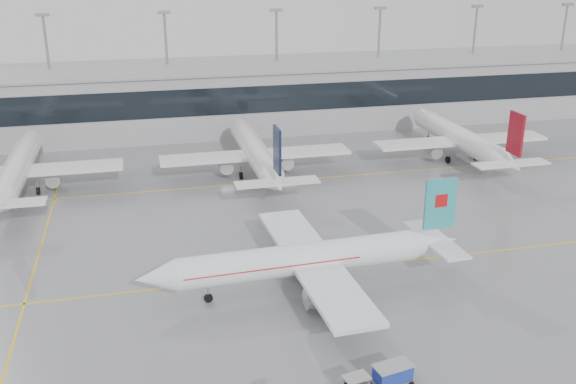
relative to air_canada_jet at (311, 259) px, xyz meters
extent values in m
plane|color=gray|center=(1.24, 3.43, -3.36)|extent=(320.00, 320.00, 0.00)
cube|color=#EBAE11|center=(1.24, 3.43, -3.36)|extent=(120.00, 0.25, 0.01)
cube|color=#EBAE11|center=(1.24, 33.43, -3.36)|extent=(120.00, 0.25, 0.01)
cube|color=#EBAE11|center=(-28.76, 18.43, -3.36)|extent=(0.25, 60.00, 0.01)
cube|color=#939397|center=(1.24, 65.43, 2.64)|extent=(180.00, 15.00, 12.00)
cube|color=black|center=(1.24, 57.88, 4.14)|extent=(180.00, 0.20, 5.00)
cube|color=gray|center=(1.24, 65.43, 8.84)|extent=(182.00, 16.00, 0.40)
cylinder|color=gray|center=(-31.76, 71.43, 7.64)|extent=(0.50, 0.50, 22.00)
cube|color=gray|center=(-31.76, 71.43, 18.94)|extent=(2.40, 1.00, 0.60)
cylinder|color=gray|center=(-9.76, 71.43, 7.64)|extent=(0.50, 0.50, 22.00)
cube|color=gray|center=(-9.76, 71.43, 18.94)|extent=(2.40, 1.00, 0.60)
cylinder|color=gray|center=(12.24, 71.43, 7.64)|extent=(0.50, 0.50, 22.00)
cube|color=gray|center=(12.24, 71.43, 18.94)|extent=(2.40, 1.00, 0.60)
cylinder|color=gray|center=(34.24, 71.43, 7.64)|extent=(0.50, 0.50, 22.00)
cube|color=gray|center=(34.24, 71.43, 18.94)|extent=(2.40, 1.00, 0.60)
cylinder|color=gray|center=(56.24, 71.43, 7.64)|extent=(0.50, 0.50, 22.00)
cube|color=gray|center=(56.24, 71.43, 18.94)|extent=(2.40, 1.00, 0.60)
cylinder|color=gray|center=(78.24, 71.43, 7.64)|extent=(0.50, 0.50, 22.00)
cube|color=gray|center=(78.24, 71.43, 18.94)|extent=(2.40, 1.00, 0.60)
cylinder|color=white|center=(-1.30, -0.06, 0.10)|extent=(25.08, 4.37, 3.27)
cone|color=white|center=(-15.77, -0.69, 0.10)|extent=(4.14, 3.45, 3.27)
cone|color=white|center=(13.96, 0.61, 0.10)|extent=(5.74, 3.52, 3.27)
cube|color=white|center=(0.20, 0.01, -0.30)|extent=(6.18, 27.23, 0.45)
cube|color=white|center=(14.16, 0.62, 0.40)|extent=(3.25, 10.51, 0.25)
cube|color=teal|center=(14.36, 0.63, 4.53)|extent=(3.61, 0.51, 5.58)
cylinder|color=#989898|center=(-0.09, -4.81, -1.80)|extent=(3.69, 2.26, 2.10)
cylinder|color=#989898|center=(-0.51, 4.78, -1.80)|extent=(3.69, 2.26, 2.10)
cylinder|color=gray|center=(-10.77, -0.47, -2.22)|extent=(0.20, 0.20, 1.38)
cylinder|color=black|center=(-10.77, -0.47, -2.91)|extent=(0.91, 0.34, 0.90)
cylinder|color=gray|center=(1.31, -2.54, -2.12)|extent=(0.24, 0.24, 1.38)
cylinder|color=black|center=(1.31, -2.54, -2.81)|extent=(1.12, 0.50, 1.10)
cylinder|color=gray|center=(1.08, 2.65, -2.12)|extent=(0.24, 0.24, 1.38)
cylinder|color=black|center=(1.08, 2.65, -2.81)|extent=(1.12, 0.50, 1.10)
cube|color=#B70F0F|center=(14.36, 0.63, 4.94)|extent=(1.42, 0.51, 1.40)
cube|color=#B70F0F|center=(-4.30, -0.19, 0.30)|extent=(18.13, 4.09, 0.12)
cylinder|color=white|center=(-33.76, 38.43, 0.44)|extent=(3.59, 27.36, 3.59)
cone|color=white|center=(-33.76, 54.11, 0.44)|extent=(3.59, 4.00, 3.59)
cube|color=white|center=(-33.76, 36.93, 0.04)|extent=(29.64, 5.00, 0.45)
cylinder|color=#989898|center=(-28.96, 37.43, -1.46)|extent=(2.10, 3.60, 2.10)
cylinder|color=gray|center=(-33.76, 49.11, -2.14)|extent=(0.20, 0.20, 1.56)
cylinder|color=black|center=(-33.76, 49.11, -2.91)|extent=(0.30, 0.90, 0.90)
cylinder|color=black|center=(-36.36, 35.93, -2.81)|extent=(0.45, 1.10, 1.10)
cylinder|color=gray|center=(-31.16, 35.93, -2.04)|extent=(0.24, 0.24, 1.56)
cylinder|color=black|center=(-31.16, 35.93, -2.81)|extent=(0.45, 1.10, 1.10)
cylinder|color=white|center=(1.24, 38.43, 0.44)|extent=(3.59, 27.36, 3.59)
cone|color=white|center=(1.24, 54.11, 0.44)|extent=(3.59, 4.00, 3.59)
cone|color=white|center=(1.24, 21.95, 0.44)|extent=(3.59, 5.60, 3.59)
cube|color=white|center=(1.24, 36.93, 0.04)|extent=(29.64, 5.00, 0.45)
cube|color=white|center=(1.24, 21.75, 0.74)|extent=(11.40, 2.80, 0.25)
cube|color=black|center=(1.24, 21.55, 5.29)|extent=(0.35, 3.60, 6.12)
cylinder|color=#989898|center=(-3.56, 37.43, -1.46)|extent=(2.10, 3.60, 2.10)
cylinder|color=#989898|center=(6.04, 37.43, -1.46)|extent=(2.10, 3.60, 2.10)
cylinder|color=gray|center=(1.24, 49.11, -2.14)|extent=(0.20, 0.20, 1.56)
cylinder|color=black|center=(1.24, 49.11, -2.91)|extent=(0.30, 0.90, 0.90)
cylinder|color=gray|center=(-1.36, 35.93, -2.04)|extent=(0.24, 0.24, 1.56)
cylinder|color=black|center=(-1.36, 35.93, -2.81)|extent=(0.45, 1.10, 1.10)
cylinder|color=gray|center=(3.84, 35.93, -2.04)|extent=(0.24, 0.24, 1.56)
cylinder|color=black|center=(3.84, 35.93, -2.81)|extent=(0.45, 1.10, 1.10)
cylinder|color=white|center=(36.24, 38.43, 0.44)|extent=(3.59, 27.36, 3.59)
cone|color=white|center=(36.24, 54.11, 0.44)|extent=(3.59, 4.00, 3.59)
cone|color=white|center=(36.24, 21.95, 0.44)|extent=(3.59, 5.60, 3.59)
cube|color=white|center=(36.24, 36.93, 0.04)|extent=(29.64, 5.00, 0.45)
cube|color=white|center=(36.24, 21.75, 0.74)|extent=(11.40, 2.80, 0.25)
cube|color=maroon|center=(36.24, 21.55, 5.29)|extent=(0.35, 3.60, 6.12)
cylinder|color=#989898|center=(31.44, 37.43, -1.46)|extent=(2.10, 3.60, 2.10)
cylinder|color=#989898|center=(41.04, 37.43, -1.46)|extent=(2.10, 3.60, 2.10)
cylinder|color=gray|center=(36.24, 49.11, -2.14)|extent=(0.20, 0.20, 1.56)
cylinder|color=black|center=(36.24, 49.11, -2.91)|extent=(0.30, 0.90, 0.90)
cylinder|color=gray|center=(33.64, 35.93, -2.04)|extent=(0.24, 0.24, 1.56)
cylinder|color=black|center=(33.64, 35.93, -2.81)|extent=(0.45, 1.10, 1.10)
cylinder|color=gray|center=(38.84, 35.93, -2.04)|extent=(0.24, 0.24, 1.56)
cylinder|color=black|center=(38.84, 35.93, -2.81)|extent=(0.45, 1.10, 1.10)
cube|color=gray|center=(-1.22, -17.86, -1.50)|extent=(2.28, 1.76, 0.06)
cylinder|color=gray|center=(-2.07, -17.42, -2.01)|extent=(0.09, 0.09, 0.97)
cylinder|color=gray|center=(-0.36, -18.30, -2.01)|extent=(0.09, 0.09, 0.97)
cylinder|color=gray|center=(-0.58, -17.14, -2.01)|extent=(0.09, 0.09, 0.97)
cube|color=gray|center=(2.11, -17.23, -2.88)|extent=(3.44, 2.17, 0.19)
cube|color=#1B3199|center=(2.11, -17.23, -2.14)|extent=(3.21, 2.02, 1.28)
cube|color=gray|center=(2.11, -17.23, -1.44)|extent=(3.46, 2.27, 0.11)
cylinder|color=black|center=(0.70, -16.68, -3.10)|extent=(0.56, 0.29, 0.53)
cylinder|color=black|center=(3.51, -17.77, -3.10)|extent=(0.56, 0.29, 0.53)
cylinder|color=black|center=(3.22, -16.20, -3.10)|extent=(0.56, 0.29, 0.53)
camera|label=1|loc=(-16.13, -57.25, 29.49)|focal=40.00mm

